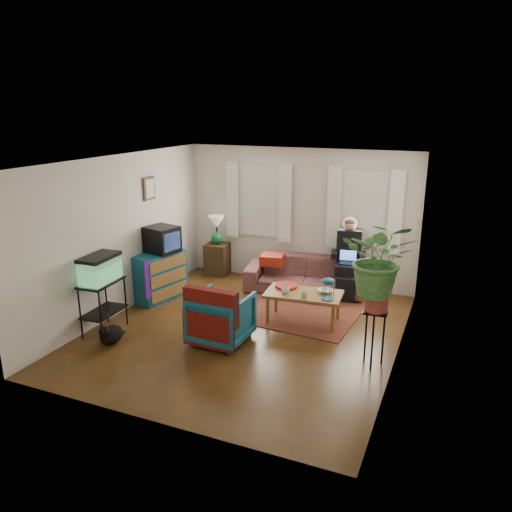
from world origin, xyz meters
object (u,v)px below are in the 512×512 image
at_px(armchair, 221,315).
at_px(dresser, 159,276).
at_px(side_table, 217,259).
at_px(aquarium_stand, 104,307).
at_px(plant_stand, 374,338).
at_px(sofa, 305,269).
at_px(coffee_table, 303,307).

bearing_deg(armchair, dresser, -29.98).
relative_size(side_table, aquarium_stand, 0.80).
relative_size(dresser, armchair, 1.17).
xyz_separation_m(dresser, plant_stand, (3.98, -0.95, -0.03)).
xyz_separation_m(sofa, armchair, (-0.48, -2.49, -0.02)).
height_order(dresser, plant_stand, dresser).
bearing_deg(sofa, dresser, -158.64).
distance_m(side_table, dresser, 1.65).
xyz_separation_m(coffee_table, plant_stand, (1.29, -0.98, 0.15)).
distance_m(aquarium_stand, coffee_table, 3.10).
bearing_deg(dresser, aquarium_stand, -76.74).
bearing_deg(sofa, armchair, -111.03).
bearing_deg(side_table, sofa, -6.40).
distance_m(dresser, armchair, 2.11).
bearing_deg(side_table, dresser, -101.92).
relative_size(aquarium_stand, plant_stand, 1.02).
distance_m(sofa, side_table, 1.95).
bearing_deg(armchair, plant_stand, -174.54).
xyz_separation_m(side_table, aquarium_stand, (-0.35, -3.11, 0.08)).
bearing_deg(coffee_table, armchair, -133.23).
relative_size(sofa, aquarium_stand, 2.69).
bearing_deg(dresser, plant_stand, 0.19).
bearing_deg(aquarium_stand, armchair, 9.00).
relative_size(side_table, armchair, 0.80).
relative_size(sofa, coffee_table, 1.82).
xyz_separation_m(sofa, plant_stand, (1.70, -2.34, -0.03)).
distance_m(aquarium_stand, plant_stand, 4.02).
bearing_deg(plant_stand, side_table, 144.84).
bearing_deg(sofa, side_table, 163.53).
distance_m(sofa, armchair, 2.54).
height_order(side_table, dresser, dresser).
xyz_separation_m(armchair, plant_stand, (2.18, 0.15, -0.01)).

